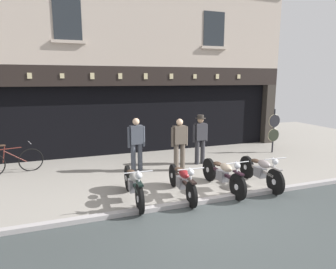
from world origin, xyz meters
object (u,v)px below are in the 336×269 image
(motorcycle_center_right, at_px, (261,170))
(salesman_left, at_px, (136,142))
(motorcycle_center_left, at_px, (182,180))
(salesman_right, at_px, (200,137))
(motorcycle_left, at_px, (133,184))
(advert_board_near, at_px, (81,109))
(motorcycle_center, at_px, (223,174))
(leaning_bicycle, at_px, (12,161))
(tyre_sign_pole, at_px, (274,128))
(shopkeeper_center, at_px, (179,142))

(motorcycle_center_right, height_order, salesman_left, salesman_left)
(motorcycle_center_left, distance_m, salesman_right, 2.99)
(motorcycle_left, xyz_separation_m, motorcycle_center_left, (1.19, -0.12, -0.02))
(motorcycle_center_left, relative_size, motorcycle_center_right, 1.02)
(motorcycle_center_left, bearing_deg, motorcycle_left, -1.67)
(salesman_right, height_order, advert_board_near, advert_board_near)
(motorcycle_center, bearing_deg, motorcycle_left, -2.32)
(salesman_left, bearing_deg, leaning_bicycle, -17.60)
(motorcycle_left, relative_size, motorcycle_center_left, 1.04)
(leaning_bicycle, bearing_deg, tyre_sign_pole, 72.09)
(motorcycle_center_left, height_order, advert_board_near, advert_board_near)
(advert_board_near, xyz_separation_m, leaning_bicycle, (-2.18, -1.39, -1.40))
(tyre_sign_pole, bearing_deg, advert_board_near, 165.11)
(salesman_left, bearing_deg, shopkeeper_center, 159.18)
(salesman_right, height_order, leaning_bicycle, salesman_right)
(advert_board_near, bearing_deg, salesman_right, -32.56)
(tyre_sign_pole, relative_size, advert_board_near, 1.57)
(motorcycle_center, bearing_deg, salesman_right, -102.29)
(salesman_left, bearing_deg, motorcycle_center, 123.15)
(shopkeeper_center, height_order, salesman_right, salesman_right)
(motorcycle_center_left, bearing_deg, salesman_right, -120.39)
(leaning_bicycle, bearing_deg, motorcycle_center, 43.10)
(salesman_left, bearing_deg, advert_board_near, -60.90)
(leaning_bicycle, bearing_deg, motorcycle_left, 27.77)
(motorcycle_left, relative_size, motorcycle_center, 0.99)
(tyre_sign_pole, bearing_deg, shopkeeper_center, -168.11)
(motorcycle_center_right, height_order, shopkeeper_center, shopkeeper_center)
(motorcycle_left, height_order, motorcycle_center_left, motorcycle_left)
(salesman_left, relative_size, leaning_bicycle, 0.95)
(motorcycle_center_right, xyz_separation_m, tyre_sign_pole, (2.80, 2.93, 0.53))
(salesman_left, bearing_deg, motorcycle_center_left, 100.21)
(motorcycle_center, bearing_deg, tyre_sign_pole, -144.18)
(salesman_right, xyz_separation_m, advert_board_near, (-3.67, 2.34, 0.86))
(motorcycle_center_left, bearing_deg, shopkeeper_center, -106.21)
(motorcycle_center_left, height_order, shopkeeper_center, shopkeeper_center)
(motorcycle_left, relative_size, tyre_sign_pole, 1.21)
(motorcycle_center_right, bearing_deg, tyre_sign_pole, -130.93)
(motorcycle_left, distance_m, leaning_bicycle, 4.43)
(motorcycle_center_left, relative_size, advert_board_near, 1.83)
(motorcycle_left, distance_m, salesman_left, 2.42)
(motorcycle_center_right, bearing_deg, motorcycle_center_left, 1.61)
(advert_board_near, bearing_deg, motorcycle_center_left, -67.16)
(motorcycle_center_right, xyz_separation_m, salesman_left, (-2.81, 2.44, 0.50))
(shopkeeper_center, distance_m, advert_board_near, 4.01)
(motorcycle_center, bearing_deg, shopkeeper_center, -77.95)
(motorcycle_left, height_order, salesman_right, salesman_right)
(motorcycle_left, height_order, shopkeeper_center, shopkeeper_center)
(shopkeeper_center, height_order, advert_board_near, advert_board_near)
(salesman_left, height_order, advert_board_near, advert_board_near)
(motorcycle_center_right, relative_size, tyre_sign_pole, 1.15)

